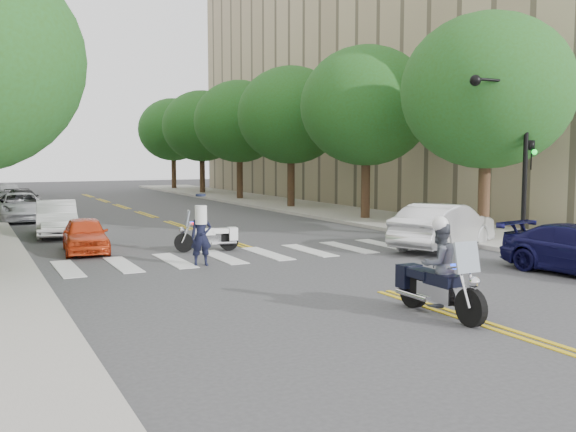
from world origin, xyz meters
TOP-DOWN VIEW (x-y plane):
  - ground at (0.00, 0.00)m, footprint 140.00×140.00m
  - sidewalk_right at (9.50, 22.00)m, footprint 5.00×60.00m
  - building_right at (26.00, 26.00)m, footprint 26.00×44.00m
  - tree_r_0 at (8.80, 6.00)m, footprint 6.40×6.40m
  - tree_r_1 at (8.80, 14.00)m, footprint 6.40×6.40m
  - tree_r_2 at (8.80, 22.00)m, footprint 6.40×6.40m
  - tree_r_3 at (8.80, 30.00)m, footprint 6.40×6.40m
  - tree_r_4 at (8.80, 38.00)m, footprint 6.40×6.40m
  - tree_r_5 at (8.80, 46.00)m, footprint 6.40×6.40m
  - traffic_signal_pole at (7.72, 3.50)m, footprint 2.82×0.42m
  - motorcycle_police at (-0.35, -2.31)m, footprint 0.82×2.45m
  - motorcycle_parked at (-1.38, 7.87)m, footprint 2.13×0.75m
  - officer_standing at (-2.63, 5.35)m, footprint 0.66×0.48m
  - convertible at (5.84, 4.77)m, footprint 5.02×3.34m
  - parked_car_a at (-5.20, 9.50)m, footprint 1.69×3.53m
  - parked_car_b at (-5.48, 14.50)m, footprint 1.91×4.37m
  - parked_car_c at (-6.30, 21.43)m, footprint 2.46×4.99m
  - parked_car_d at (-5.65, 28.50)m, footprint 2.04×4.25m
  - parked_car_e at (-6.30, 31.64)m, footprint 1.99×4.50m

SIDE VIEW (x-z plane):
  - ground at x=0.00m, z-range 0.00..0.00m
  - sidewalk_right at x=9.50m, z-range 0.00..0.15m
  - motorcycle_parked at x=-1.38m, z-range -0.21..1.17m
  - parked_car_a at x=-5.20m, z-range 0.00..1.17m
  - parked_car_d at x=-5.65m, z-range 0.00..1.19m
  - parked_car_c at x=-6.30m, z-range 0.00..1.36m
  - parked_car_b at x=-5.48m, z-range 0.00..1.40m
  - parked_car_e at x=-6.30m, z-range 0.00..1.51m
  - convertible at x=5.84m, z-range 0.00..1.57m
  - officer_standing at x=-2.63m, z-range 0.00..1.68m
  - motorcycle_police at x=-0.35m, z-range -0.11..1.89m
  - traffic_signal_pole at x=7.72m, z-range 0.72..6.72m
  - tree_r_0 at x=8.80m, z-range 1.33..9.78m
  - tree_r_1 at x=8.80m, z-range 1.33..9.78m
  - tree_r_2 at x=8.80m, z-range 1.33..9.78m
  - tree_r_3 at x=8.80m, z-range 1.33..9.78m
  - tree_r_4 at x=8.80m, z-range 1.33..9.78m
  - tree_r_5 at x=8.80m, z-range 1.33..9.78m
  - building_right at x=26.00m, z-range 0.00..22.00m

